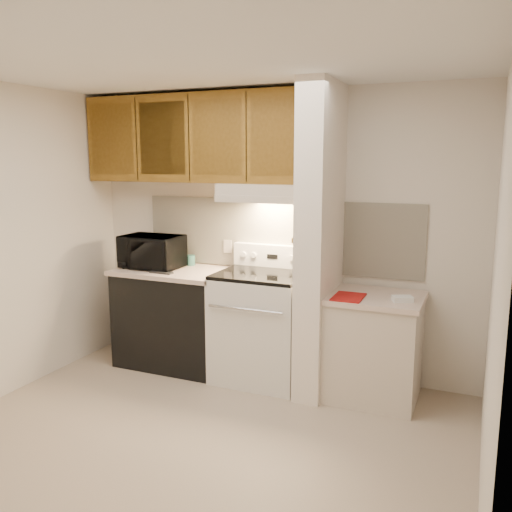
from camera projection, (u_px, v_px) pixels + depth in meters
The scene contains 49 objects.
floor at pixel (198, 439), 3.74m from camera, with size 3.60×3.60×0.00m, color tan.
ceiling at pixel (190, 60), 3.29m from camera, with size 3.60×3.60×0.00m, color white.
wall_back at pixel (277, 233), 4.87m from camera, with size 3.60×0.02×2.50m, color silver.
wall_right at pixel (496, 287), 2.82m from camera, with size 0.02×3.00×2.50m, color silver.
backsplash at pixel (276, 235), 4.86m from camera, with size 2.60×0.02×0.63m, color white.
range_body at pixel (262, 328), 4.70m from camera, with size 0.76×0.65×0.92m, color silver.
oven_window at pixel (247, 334), 4.40m from camera, with size 0.50×0.01×0.30m, color black.
oven_handle at pixel (245, 309), 4.33m from camera, with size 0.02×0.02×0.65m, color silver.
cooktop at pixel (262, 275), 4.61m from camera, with size 0.74×0.64×0.03m, color black.
range_backguard at pixel (274, 256), 4.85m from camera, with size 0.76×0.08×0.20m, color silver.
range_display at pixel (272, 257), 4.81m from camera, with size 0.10×0.01×0.04m, color black.
range_knob_left_outer at pixel (244, 255), 4.92m from camera, with size 0.05×0.05×0.02m, color silver.
range_knob_left_inner at pixel (254, 255), 4.88m from camera, with size 0.05×0.05×0.02m, color silver.
range_knob_right_inner at pixel (291, 258), 4.74m from camera, with size 0.05×0.05×0.02m, color silver.
range_knob_right_outer at pixel (302, 259), 4.70m from camera, with size 0.05×0.05×0.02m, color silver.
dishwasher_front at pixel (175, 319), 5.05m from camera, with size 1.00×0.63×0.87m, color black.
left_countertop at pixel (174, 271), 4.97m from camera, with size 1.04×0.67×0.04m, color beige.
spoon_rest at pixel (161, 272), 4.79m from camera, with size 0.22×0.07×0.01m, color black.
teal_jar at pixel (190, 260), 5.14m from camera, with size 0.09×0.09×0.10m, color #2E6559.
outlet at pixel (228, 246), 5.06m from camera, with size 0.08×0.01×0.12m, color beige.
microwave at pixel (152, 252), 5.01m from camera, with size 0.54×0.37×0.30m, color black.
partition_pillar at pixel (320, 242), 4.36m from camera, with size 0.22×0.70×2.50m, color white.
pillar_trim at pixel (306, 235), 4.39m from camera, with size 0.01×0.70×0.04m, color brown.
knife_strip at pixel (304, 233), 4.35m from camera, with size 0.02×0.42×0.04m, color black.
knife_blade_a at pixel (295, 248), 4.22m from camera, with size 0.01×0.04×0.16m, color silver.
knife_handle_a at pixel (296, 229), 4.19m from camera, with size 0.02×0.02×0.10m, color black.
knife_blade_b at pixel (299, 248), 4.30m from camera, with size 0.01×0.04×0.18m, color silver.
knife_handle_b at pixel (300, 228), 4.28m from camera, with size 0.02×0.02×0.10m, color black.
knife_blade_c at pixel (302, 248), 4.37m from camera, with size 0.01×0.04×0.20m, color silver.
knife_handle_c at pixel (302, 227), 4.33m from camera, with size 0.02×0.02×0.10m, color black.
knife_blade_d at pixel (305, 244), 4.43m from camera, with size 0.01×0.04×0.16m, color silver.
knife_handle_d at pixel (305, 226), 4.41m from camera, with size 0.02×0.02×0.10m, color black.
knife_blade_e at pixel (309, 244), 4.52m from camera, with size 0.01×0.04×0.18m, color silver.
knife_handle_e at pixel (308, 225), 4.48m from camera, with size 0.02×0.02×0.10m, color black.
oven_mitt at pixel (311, 247), 4.58m from camera, with size 0.03×0.10×0.24m, color slate.
right_cab_base at pixel (373, 349), 4.33m from camera, with size 0.70×0.60×0.81m, color beige.
right_countertop at pixel (375, 298), 4.25m from camera, with size 0.74×0.64×0.04m, color beige.
red_folder at pixel (348, 297), 4.18m from camera, with size 0.23×0.31×0.01m, color #9D110F.
white_box at pixel (402, 299), 4.07m from camera, with size 0.15×0.10×0.04m, color white.
range_hood at pixel (268, 193), 4.61m from camera, with size 0.78×0.44×0.15m, color beige.
hood_lip at pixel (258, 199), 4.42m from camera, with size 0.78×0.04×0.06m, color beige.
upper_cabinets at pixel (198, 139), 4.83m from camera, with size 2.18×0.33×0.77m, color brown.
cab_door_a at pixel (112, 139), 5.00m from camera, with size 0.46×0.01×0.63m, color brown.
cab_gap_a at pixel (137, 139), 4.90m from camera, with size 0.01×0.01×0.73m, color black.
cab_door_b at pixel (162, 138), 4.79m from camera, with size 0.46×0.01×0.63m, color brown.
cab_gap_b at pixel (189, 138), 4.69m from camera, with size 0.01×0.01×0.73m, color black.
cab_door_c at pixel (217, 138), 4.58m from camera, with size 0.46×0.01×0.63m, color brown.
cab_gap_c at pixel (246, 137), 4.47m from camera, with size 0.01×0.01×0.73m, color black.
cab_door_d at pixel (277, 137), 4.37m from camera, with size 0.46×0.01×0.63m, color brown.
Camera 1 is at (1.73, -3.01, 1.91)m, focal length 38.00 mm.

